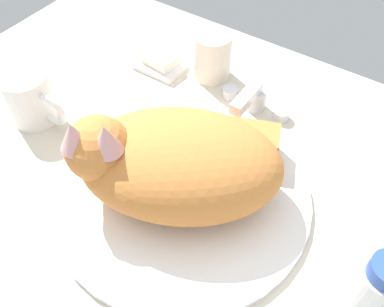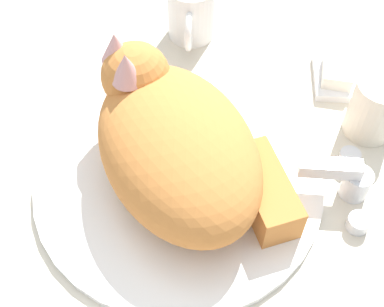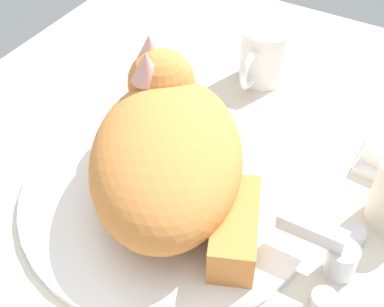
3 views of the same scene
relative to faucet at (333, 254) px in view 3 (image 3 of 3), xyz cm
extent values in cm
cube|color=beige|center=(0.00, -21.43, -4.09)|extent=(110.00, 82.50, 3.00)
cylinder|color=white|center=(0.00, -21.43, -2.03)|extent=(37.44, 37.44, 1.12)
cylinder|color=silver|center=(0.00, 1.08, -0.56)|extent=(3.60, 3.60, 4.07)
cube|color=silver|center=(0.00, -2.81, 2.48)|extent=(2.00, 7.77, 2.00)
cylinder|color=silver|center=(-5.01, 1.08, -1.69)|extent=(2.80, 2.80, 1.80)
cylinder|color=silver|center=(5.01, 1.08, -1.69)|extent=(2.80, 2.80, 1.80)
ellipsoid|color=#D17F3D|center=(0.00, -21.43, 4.56)|extent=(32.84, 28.84, 12.06)
sphere|color=#D17F3D|center=(-8.54, -27.43, 7.88)|extent=(11.89, 11.89, 8.81)
ellipsoid|color=white|center=(-6.98, -26.62, 6.07)|extent=(7.32, 6.94, 4.84)
cone|color=#DB9E9E|center=(-6.07, -27.88, 11.62)|extent=(5.35, 5.35, 3.96)
cone|color=#DB9E9E|center=(-9.58, -29.72, 11.62)|extent=(5.35, 5.35, 3.96)
cube|color=#D17F3D|center=(2.94, -10.69, 1.07)|extent=(13.24, 9.32, 5.08)
ellipsoid|color=white|center=(-8.27, -16.04, 0.82)|extent=(6.63, 5.79, 4.57)
cylinder|color=white|center=(-29.71, -22.02, 1.88)|extent=(7.63, 7.63, 8.95)
torus|color=white|center=(-24.70, -22.02, 1.88)|extent=(6.01, 1.00, 6.01)
camera|label=1|loc=(21.37, -50.43, 48.53)|focal=39.69mm
camera|label=2|loc=(37.65, -16.87, 53.90)|focal=48.38mm
camera|label=3|loc=(38.86, 4.48, 49.45)|focal=50.94mm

